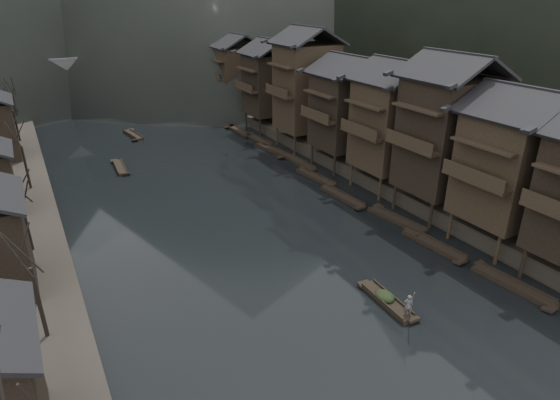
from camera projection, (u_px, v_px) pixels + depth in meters
water at (321, 293)px, 33.38m from camera, size 300.00×300.00×0.00m
right_bank at (362, 111)px, 80.43m from camera, size 40.00×200.00×1.80m
stilt_houses at (357, 97)px, 52.75m from camera, size 9.00×67.60×15.97m
bare_trees at (23, 171)px, 38.77m from camera, size 3.71×71.84×7.41m
moored_sampans at (281, 155)px, 60.77m from camera, size 2.95×73.74×0.47m
midriver_boats at (146, 126)px, 74.13m from camera, size 16.69×40.76×0.45m
stone_bridge at (111, 75)px, 88.71m from camera, size 40.00×6.00×9.00m
hero_sampan at (387, 301)px, 32.24m from camera, size 1.36×5.35×0.44m
cargo_heap at (385, 292)px, 32.18m from camera, size 1.17×1.53×0.70m
boatman at (409, 302)px, 30.37m from camera, size 0.70×0.66×1.62m
bamboo_pole at (415, 269)px, 29.45m from camera, size 2.03×2.23×3.31m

